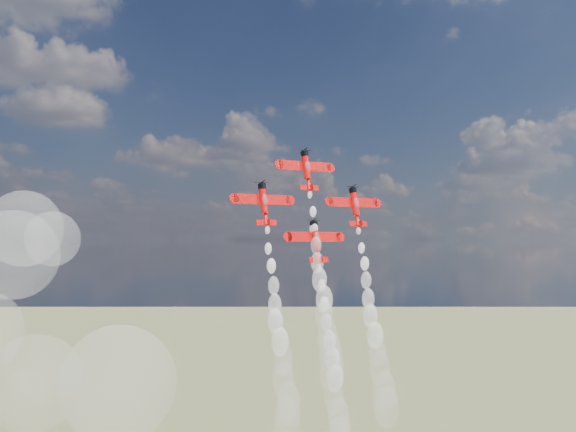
# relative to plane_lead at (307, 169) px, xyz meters

# --- Properties ---
(plane_lead) EXTENTS (13.78, 5.18, 9.69)m
(plane_lead) POSITION_rel_plane_lead_xyz_m (0.00, 0.00, 0.00)
(plane_lead) COLOR red
(plane_lead) RESTS_ON ground
(plane_left) EXTENTS (13.78, 5.18, 9.69)m
(plane_left) POSITION_rel_plane_lead_xyz_m (-12.10, -2.06, -8.21)
(plane_left) COLOR red
(plane_left) RESTS_ON ground
(plane_right) EXTENTS (13.78, 5.18, 9.69)m
(plane_right) POSITION_rel_plane_lead_xyz_m (12.10, -2.06, -8.21)
(plane_right) COLOR red
(plane_right) RESTS_ON ground
(plane_slot) EXTENTS (13.78, 5.18, 9.69)m
(plane_slot) POSITION_rel_plane_lead_xyz_m (0.00, -4.13, -16.42)
(plane_slot) COLOR red
(plane_slot) RESTS_ON ground
(smoke_trail_lead) EXTENTS (5.21, 12.46, 41.86)m
(smoke_trail_lead) POSITION_rel_plane_lead_xyz_m (-0.13, -9.04, -36.61)
(smoke_trail_lead) COLOR white
(smoke_trail_lead) RESTS_ON plane_lead
(smoke_trail_left) EXTENTS (5.62, 12.62, 41.79)m
(smoke_trail_left) POSITION_rel_plane_lead_xyz_m (-12.11, -11.28, -44.77)
(smoke_trail_left) COLOR white
(smoke_trail_left) RESTS_ON plane_left
(smoke_trail_right) EXTENTS (5.32, 13.50, 41.94)m
(smoke_trail_right) POSITION_rel_plane_lead_xyz_m (12.18, -11.48, -44.80)
(smoke_trail_right) COLOR white
(smoke_trail_right) RESTS_ON plane_right
(smoke_trail_slot) EXTENTS (5.40, 12.29, 41.29)m
(smoke_trail_slot) POSITION_rel_plane_lead_xyz_m (-0.19, -13.26, -52.91)
(smoke_trail_slot) COLOR white
(smoke_trail_slot) RESTS_ON plane_slot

